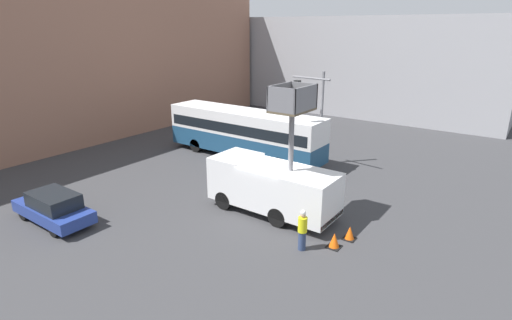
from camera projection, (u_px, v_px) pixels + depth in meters
The scene contains 11 objects.
ground_plane at pixel (269, 212), 19.79m from camera, with size 120.00×120.00×0.00m, color #38383A.
building_backdrop_far at pixel (24, 57), 30.20m from camera, with size 44.00×10.00×13.10m.
building_backdrop_side at pixel (368, 65), 42.60m from camera, with size 10.00×28.00×9.74m.
utility_truck at pixel (272, 184), 19.28m from camera, with size 2.35×6.43×6.37m.
city_bus at pixel (244, 131), 27.63m from camera, with size 2.55×11.73×3.30m.
traffic_light_pole at pixel (313, 106), 24.84m from camera, with size 2.95×2.69×6.10m.
road_worker_near_truck at pixel (302, 230), 16.23m from camera, with size 0.38×0.38×1.79m.
road_worker_directing at pixel (300, 179), 21.58m from camera, with size 0.38×0.38×1.82m.
traffic_cone_near_truck at pixel (334, 241), 16.58m from camera, with size 0.57×0.57×0.65m.
traffic_cone_mid_road at pixel (350, 233), 17.22m from camera, with size 0.53×0.53×0.61m.
parked_car_curbside at pixel (53, 207), 18.58m from camera, with size 1.73×4.42×1.51m.
Camera 1 is at (-14.92, -9.98, 8.76)m, focal length 28.00 mm.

